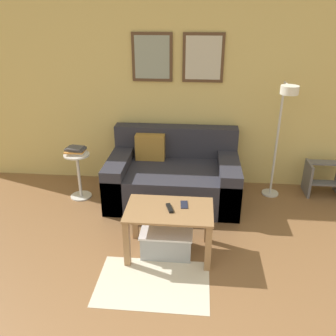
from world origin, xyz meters
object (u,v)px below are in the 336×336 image
Objects in this scene: storage_bin at (167,240)px; book_stack at (76,150)px; floor_lamp at (283,120)px; step_stool at (324,177)px; cell_phone at (184,205)px; couch at (173,177)px; coffee_table at (169,219)px; side_table at (79,172)px; remote_control at (170,208)px.

storage_bin is 1.64m from book_stack.
step_stool is (0.65, 0.23, -0.80)m from floor_lamp.
step_stool is at bearing 32.29° from cell_phone.
book_stack is at bearing -173.59° from step_stool.
storage_bin is 2.30m from step_stool.
cell_phone is at bearing -142.95° from step_stool.
book_stack is 1.72× the size of cell_phone.
couch is 1.11m from coffee_table.
coffee_table is 1.85× the size of step_stool.
floor_lamp is at bearing -160.27° from step_stool.
coffee_table is at bearing -40.06° from side_table.
storage_bin is 1.87m from floor_lamp.
book_stack is at bearing -176.09° from couch.
side_table is (-1.20, 1.01, -0.03)m from coffee_table.
coffee_table is 1.61m from book_stack.
coffee_table reaches higher than step_stool.
book_stack is at bearing 139.70° from coffee_table.
floor_lamp is 2.48m from side_table.
book_stack is (-1.19, 1.02, 0.49)m from storage_bin.
coffee_table is 1.64× the size of storage_bin.
floor_lamp reaches higher than remote_control.
storage_bin is at bearing 163.47° from coffee_table.
storage_bin is 1.56m from side_table.
remote_control is at bearing -151.91° from cell_phone.
storage_bin is 3.28× the size of remote_control.
side_table reaches higher than remote_control.
floor_lamp is 1.06m from step_stool.
remote_control is at bearing -40.16° from book_stack.
floor_lamp is (1.22, 0.03, 0.75)m from couch.
book_stack is 0.55× the size of step_stool.
side_table reaches higher than storage_bin.
couch is 1.43m from floor_lamp.
couch is 3.54× the size of step_stool.
step_stool is (1.83, 1.37, -0.27)m from remote_control.
remote_control is 0.34× the size of step_stool.
storage_bin is 1.13× the size of step_stool.
couch is at bearing -178.71° from floor_lamp.
coffee_table is at bearing -136.05° from floor_lamp.
coffee_table is 0.20m from cell_phone.
coffee_table is 1.76m from floor_lamp.
couch is 2.69× the size of side_table.
book_stack is at bearing -177.43° from floor_lamp.
remote_control reaches higher than coffee_table.
remote_control reaches higher than storage_bin.
couch is at bearing -172.04° from step_stool.
step_stool is at bearing 7.96° from couch.
remote_control is at bearing -143.23° from step_stool.
remote_control reaches higher than step_stool.
couch is at bearing 3.91° from book_stack.
storage_bin is 0.35× the size of floor_lamp.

